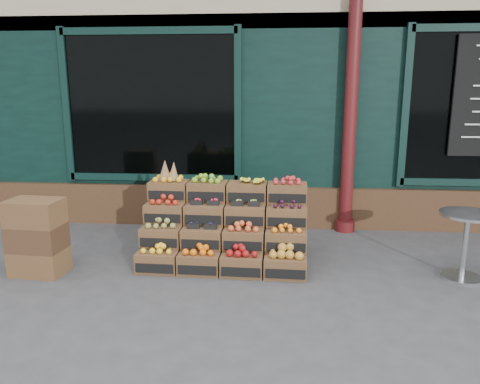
{
  "coord_description": "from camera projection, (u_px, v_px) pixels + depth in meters",
  "views": [
    {
      "loc": [
        0.24,
        -4.51,
        2.04
      ],
      "look_at": [
        -0.2,
        0.7,
        0.85
      ],
      "focal_mm": 35.0,
      "sensor_mm": 36.0,
      "label": 1
    }
  ],
  "objects": [
    {
      "name": "bistro_table",
      "position": [
        466.0,
        238.0,
        4.97
      ],
      "size": [
        0.58,
        0.58,
        0.74
      ],
      "rotation": [
        0.0,
        0.0,
        0.03
      ],
      "color": "#B4B7BB",
      "rests_on": "ground"
    },
    {
      "name": "shop_facade",
      "position": [
        269.0,
        67.0,
        9.28
      ],
      "size": [
        12.0,
        6.24,
        4.8
      ],
      "color": "black",
      "rests_on": "ground"
    },
    {
      "name": "shopkeeper",
      "position": [
        142.0,
        147.0,
        7.29
      ],
      "size": [
        0.88,
        0.65,
        2.21
      ],
      "primitive_type": "imported",
      "rotation": [
        0.0,
        0.0,
        2.98
      ],
      "color": "#1B5F2B",
      "rests_on": "ground"
    },
    {
      "name": "ground",
      "position": [
        254.0,
        287.0,
        4.85
      ],
      "size": [
        60.0,
        60.0,
        0.0
      ],
      "primitive_type": "plane",
      "color": "#3C3C3E",
      "rests_on": "ground"
    },
    {
      "name": "spare_crates",
      "position": [
        37.0,
        237.0,
        5.12
      ],
      "size": [
        0.59,
        0.43,
        0.84
      ],
      "rotation": [
        0.0,
        0.0,
        -0.07
      ],
      "color": "brown",
      "rests_on": "ground"
    },
    {
      "name": "crate_display",
      "position": [
        225.0,
        232.0,
        5.5
      ],
      "size": [
        1.91,
        0.96,
        1.18
      ],
      "rotation": [
        0.0,
        0.0,
        -0.03
      ],
      "color": "brown",
      "rests_on": "ground"
    }
  ]
}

